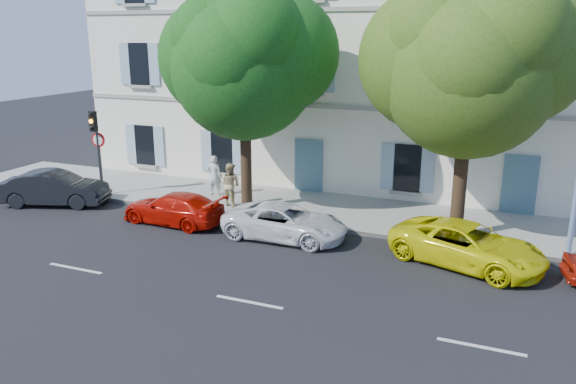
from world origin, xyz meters
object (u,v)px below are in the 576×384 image
at_px(car_red_coupe, 174,208).
at_px(tree_right, 469,71).
at_px(traffic_light, 95,135).
at_px(road_sign, 99,150).
at_px(car_dark_sedan, 54,188).
at_px(pedestrian_b, 230,184).
at_px(car_white_coupe, 285,222).
at_px(pedestrian_a, 214,175).
at_px(tree_left, 244,67).
at_px(car_yellow_supercar, 467,245).

relative_size(car_red_coupe, tree_right, 0.46).
height_order(traffic_light, road_sign, traffic_light).
bearing_deg(road_sign, car_dark_sedan, -123.90).
bearing_deg(car_red_coupe, pedestrian_b, 157.96).
distance_m(tree_right, traffic_light, 15.44).
height_order(car_dark_sedan, pedestrian_b, pedestrian_b).
xyz_separation_m(car_white_coupe, pedestrian_b, (-3.43, 2.38, 0.43)).
bearing_deg(pedestrian_a, car_dark_sedan, 19.15).
relative_size(car_red_coupe, car_white_coupe, 0.93).
height_order(traffic_light, pedestrian_a, traffic_light).
bearing_deg(pedestrian_a, pedestrian_b, 129.73).
xyz_separation_m(tree_right, traffic_light, (-15.13, -0.51, -3.03)).
height_order(tree_right, pedestrian_a, tree_right).
xyz_separation_m(tree_right, pedestrian_a, (-10.42, 1.39, -4.82)).
bearing_deg(traffic_light, car_red_coupe, -18.69).
height_order(car_dark_sedan, tree_left, tree_left).
height_order(car_red_coupe, tree_left, tree_left).
relative_size(tree_right, pedestrian_b, 4.98).
xyz_separation_m(car_yellow_supercar, traffic_light, (-15.69, 1.63, 2.17)).
bearing_deg(car_yellow_supercar, tree_left, 93.46).
xyz_separation_m(traffic_light, pedestrian_a, (4.71, 1.90, -1.79)).
bearing_deg(tree_right, car_white_coupe, -159.57).
xyz_separation_m(car_white_coupe, tree_right, (5.63, 2.10, 5.25)).
xyz_separation_m(car_red_coupe, car_white_coupe, (4.60, 0.07, 0.02)).
bearing_deg(tree_right, pedestrian_b, 178.18).
distance_m(car_yellow_supercar, pedestrian_b, 9.93).
bearing_deg(pedestrian_b, traffic_light, 21.69).
bearing_deg(tree_right, tree_left, 178.26).
distance_m(car_dark_sedan, road_sign, 2.46).
bearing_deg(tree_right, car_dark_sedan, -172.87).
bearing_deg(pedestrian_b, car_dark_sedan, 32.15).
bearing_deg(road_sign, car_white_coupe, -10.39).
bearing_deg(tree_left, car_dark_sedan, -163.95).
xyz_separation_m(car_white_coupe, tree_left, (-2.67, 2.35, 5.18)).
distance_m(car_yellow_supercar, tree_right, 5.65).
bearing_deg(tree_right, traffic_light, -178.09).
distance_m(tree_left, pedestrian_b, 4.81).
relative_size(tree_left, road_sign, 3.17).
distance_m(tree_right, road_sign, 15.56).
distance_m(car_red_coupe, tree_right, 11.70).
distance_m(car_dark_sedan, tree_left, 9.69).
relative_size(tree_left, pedestrian_a, 4.92).
height_order(car_dark_sedan, tree_right, tree_right).
xyz_separation_m(car_yellow_supercar, pedestrian_b, (-9.62, 2.42, 0.38)).
height_order(car_dark_sedan, car_white_coupe, car_dark_sedan).
xyz_separation_m(car_dark_sedan, traffic_light, (1.10, 1.52, 2.11)).
xyz_separation_m(tree_left, pedestrian_b, (-0.76, 0.04, -4.75)).
xyz_separation_m(car_red_coupe, traffic_light, (-4.90, 1.66, 2.24)).
relative_size(car_white_coupe, road_sign, 1.60).
relative_size(tree_right, pedestrian_a, 4.99).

